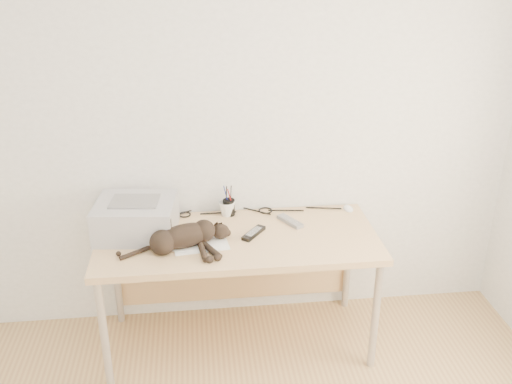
{
  "coord_description": "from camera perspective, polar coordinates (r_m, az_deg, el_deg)",
  "views": [
    {
      "loc": [
        -0.22,
        -1.46,
        2.3
      ],
      "look_at": [
        0.1,
        1.34,
        1.04
      ],
      "focal_mm": 40.0,
      "sensor_mm": 36.0,
      "label": 1
    }
  ],
  "objects": [
    {
      "name": "desk",
      "position": [
        3.4,
        -1.94,
        -5.78
      ],
      "size": [
        1.6,
        0.7,
        0.74
      ],
      "color": "tan",
      "rests_on": "floor"
    },
    {
      "name": "wall_back",
      "position": [
        3.37,
        -2.49,
        6.84
      ],
      "size": [
        3.5,
        0.0,
        3.5
      ],
      "primitive_type": "plane",
      "rotation": [
        1.57,
        0.0,
        0.0
      ],
      "color": "white",
      "rests_on": "floor"
    },
    {
      "name": "mug",
      "position": [
        3.48,
        -2.93,
        -1.67
      ],
      "size": [
        0.14,
        0.14,
        0.09
      ],
      "primitive_type": "imported",
      "rotation": [
        0.0,
        0.0,
        0.48
      ],
      "color": "white",
      "rests_on": "desk"
    },
    {
      "name": "cat",
      "position": [
        3.14,
        -7.4,
        -4.59
      ],
      "size": [
        0.62,
        0.32,
        0.14
      ],
      "rotation": [
        0.0,
        0.0,
        0.35
      ],
      "color": "black",
      "rests_on": "desk"
    },
    {
      "name": "remote_grey",
      "position": [
        3.41,
        3.42,
        -2.93
      ],
      "size": [
        0.14,
        0.19,
        0.02
      ],
      "primitive_type": "cube",
      "rotation": [
        0.0,
        0.0,
        0.53
      ],
      "color": "slate",
      "rests_on": "desk"
    },
    {
      "name": "pen_cup",
      "position": [
        3.49,
        -2.73,
        -1.5
      ],
      "size": [
        0.07,
        0.07,
        0.19
      ],
      "color": "black",
      "rests_on": "desk"
    },
    {
      "name": "mouse",
      "position": [
        3.62,
        9.22,
        -1.5
      ],
      "size": [
        0.06,
        0.1,
        0.03
      ],
      "primitive_type": "ellipsoid",
      "rotation": [
        0.0,
        0.0,
        0.04
      ],
      "color": "white",
      "rests_on": "desk"
    },
    {
      "name": "remote_black",
      "position": [
        3.27,
        -0.24,
        -4.13
      ],
      "size": [
        0.15,
        0.18,
        0.02
      ],
      "primitive_type": "cube",
      "rotation": [
        0.0,
        0.0,
        -0.66
      ],
      "color": "black",
      "rests_on": "desk"
    },
    {
      "name": "printer",
      "position": [
        3.32,
        -11.89,
        -2.51
      ],
      "size": [
        0.48,
        0.42,
        0.21
      ],
      "color": "#ABABAF",
      "rests_on": "desk"
    },
    {
      "name": "cable_tangle",
      "position": [
        3.53,
        -2.27,
        -2.02
      ],
      "size": [
        1.36,
        0.09,
        0.01
      ],
      "primitive_type": null,
      "color": "black",
      "rests_on": "desk"
    },
    {
      "name": "papers",
      "position": [
        3.21,
        -5.85,
        -5.03
      ],
      "size": [
        0.35,
        0.26,
        0.01
      ],
      "color": "white",
      "rests_on": "desk"
    }
  ]
}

